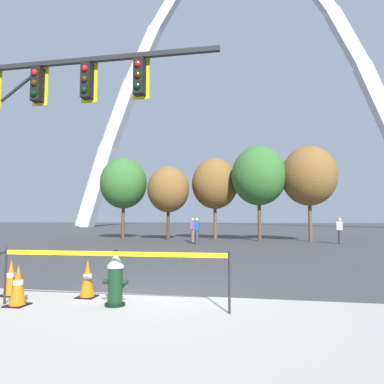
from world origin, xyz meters
The scene contains 16 objects.
ground_plane centered at (0.00, 0.00, 0.00)m, with size 240.00×240.00×0.00m, color #3D3D3F.
fire_hydrant centered at (-0.40, -1.16, 0.47)m, with size 0.46×0.48×0.99m.
caution_tape_barrier centered at (-0.38, -1.38, 0.67)m, with size 4.09×0.14×1.02m.
traffic_cone_by_hydrant centered at (-2.10, -1.48, 0.36)m, with size 0.36×0.36×0.73m.
traffic_cone_mid_sidewalk centered at (-1.19, -0.65, 0.36)m, with size 0.36×0.36×0.73m.
traffic_cone_curb_edge centered at (-2.79, -0.78, 0.36)m, with size 0.36×0.36×0.73m.
traffic_signal_gantry centered at (-3.91, 0.84, 4.40)m, with size 7.82×0.44×6.00m.
monument_arch centered at (0.00, 51.97, 22.96)m, with size 60.13×2.56×52.11m.
tree_far_left centered at (-7.78, 17.79, 4.25)m, with size 3.55×3.55×6.22m.
tree_left_mid centered at (-4.15, 17.45, 3.69)m, with size 3.09×3.09×5.40m.
tree_center_left centered at (-0.83, 18.72, 4.19)m, with size 3.50×3.50×6.12m.
tree_center_right centered at (2.42, 17.25, 4.55)m, with size 3.80×3.80×6.64m.
tree_right_mid centered at (5.80, 17.34, 4.46)m, with size 3.73×3.73×6.52m.
pedestrian_walking_left centered at (-1.36, 13.53, 0.82)m, with size 0.37×0.26×1.59m.
pedestrian_standing_center centered at (7.22, 15.34, 0.82)m, with size 0.39×0.30×1.59m.
pedestrian_walking_right centered at (-1.95, 15.36, 0.82)m, with size 0.29×0.38×1.59m.
Camera 1 is at (2.06, -7.05, 1.55)m, focal length 32.10 mm.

